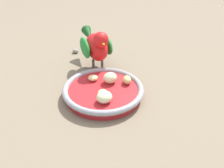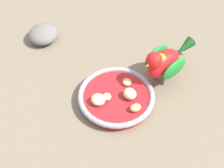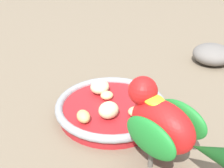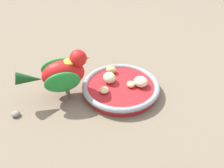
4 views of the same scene
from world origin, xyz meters
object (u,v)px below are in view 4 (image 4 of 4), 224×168
(apple_piece_3, at_px, (131,84))
(feeding_bowl, at_px, (121,88))
(parrot, at_px, (62,73))
(apple_piece_1, at_px, (104,90))
(apple_piece_2, at_px, (111,70))
(apple_piece_4, at_px, (141,82))
(apple_piece_0, at_px, (109,78))
(pebble_0, at_px, (16,114))

(apple_piece_3, bearing_deg, feeding_bowl, -152.01)
(apple_piece_3, bearing_deg, parrot, -143.33)
(feeding_bowl, bearing_deg, apple_piece_1, -117.05)
(apple_piece_2, bearing_deg, feeding_bowl, -36.04)
(apple_piece_1, height_order, apple_piece_4, apple_piece_4)
(apple_piece_0, relative_size, pebble_0, 1.74)
(feeding_bowl, xyz_separation_m, apple_piece_4, (0.04, 0.03, 0.02))
(feeding_bowl, xyz_separation_m, pebble_0, (-0.17, -0.21, -0.01))
(apple_piece_4, bearing_deg, apple_piece_2, 174.24)
(parrot, bearing_deg, apple_piece_3, -12.82)
(apple_piece_2, bearing_deg, pebble_0, -114.92)
(apple_piece_0, xyz_separation_m, parrot, (-0.08, -0.09, 0.04))
(apple_piece_1, distance_m, apple_piece_4, 0.10)
(pebble_0, bearing_deg, apple_piece_2, 65.08)
(apple_piece_3, relative_size, apple_piece_4, 0.63)
(apple_piece_1, xyz_separation_m, apple_piece_3, (0.05, 0.06, 0.00))
(apple_piece_1, bearing_deg, parrot, -153.51)
(apple_piece_4, height_order, parrot, parrot)
(apple_piece_3, height_order, apple_piece_4, apple_piece_4)
(feeding_bowl, xyz_separation_m, apple_piece_3, (0.02, 0.01, 0.01))
(apple_piece_3, height_order, pebble_0, apple_piece_3)
(feeding_bowl, height_order, pebble_0, feeding_bowl)
(parrot, bearing_deg, apple_piece_1, -23.00)
(feeding_bowl, bearing_deg, parrot, -141.81)
(apple_piece_1, relative_size, parrot, 0.16)
(apple_piece_1, bearing_deg, feeding_bowl, 62.95)
(apple_piece_3, relative_size, pebble_0, 1.15)
(apple_piece_4, bearing_deg, apple_piece_0, -159.22)
(apple_piece_0, relative_size, apple_piece_2, 1.22)
(feeding_bowl, xyz_separation_m, parrot, (-0.12, -0.09, 0.06))
(apple_piece_1, height_order, apple_piece_3, same)
(apple_piece_2, relative_size, parrot, 0.19)
(apple_piece_2, relative_size, apple_piece_4, 0.78)
(feeding_bowl, height_order, parrot, parrot)
(parrot, bearing_deg, apple_piece_0, -1.02)
(apple_piece_4, bearing_deg, apple_piece_3, -139.07)
(pebble_0, bearing_deg, apple_piece_3, 49.04)
(apple_piece_4, relative_size, pebble_0, 1.82)
(apple_piece_0, height_order, apple_piece_2, apple_piece_0)
(apple_piece_3, xyz_separation_m, apple_piece_4, (0.02, 0.02, 0.01))
(feeding_bowl, xyz_separation_m, apple_piece_2, (-0.05, 0.04, 0.02))
(parrot, height_order, pebble_0, parrot)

